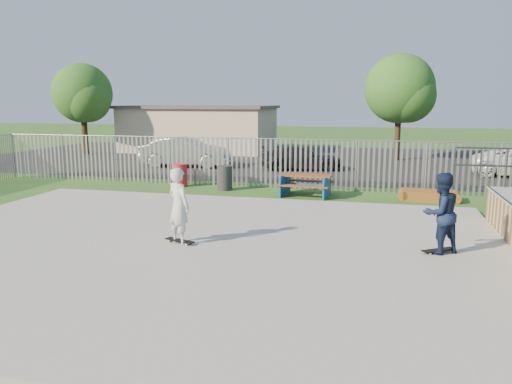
% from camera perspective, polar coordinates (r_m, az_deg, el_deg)
% --- Properties ---
extents(ground, '(120.00, 120.00, 0.00)m').
position_cam_1_polar(ground, '(12.09, -8.28, -6.53)').
color(ground, '#2B5E20').
rests_on(ground, ground).
extents(concrete_slab, '(15.00, 12.00, 0.15)m').
position_cam_1_polar(concrete_slab, '(12.07, -8.29, -6.19)').
color(concrete_slab, '#999A95').
rests_on(concrete_slab, ground).
extents(fence, '(26.04, 16.02, 2.00)m').
position_cam_1_polar(fence, '(15.86, 1.21, 1.31)').
color(fence, gray).
rests_on(fence, ground).
extents(picnic_table, '(2.04, 1.72, 0.81)m').
position_cam_1_polar(picnic_table, '(18.69, 5.70, 0.81)').
color(picnic_table, brown).
rests_on(picnic_table, ground).
extents(funbox, '(1.83, 1.01, 0.35)m').
position_cam_1_polar(funbox, '(18.82, 19.16, -0.38)').
color(funbox, brown).
rests_on(funbox, ground).
extents(trash_bin_red, '(0.56, 0.56, 0.94)m').
position_cam_1_polar(trash_bin_red, '(20.89, -8.64, 1.91)').
color(trash_bin_red, red).
rests_on(trash_bin_red, ground).
extents(trash_bin_grey, '(0.59, 0.59, 0.98)m').
position_cam_1_polar(trash_bin_grey, '(19.86, -3.57, 1.62)').
color(trash_bin_grey, '#272729').
rests_on(trash_bin_grey, ground).
extents(parking_lot, '(40.00, 18.00, 0.02)m').
position_cam_1_polar(parking_lot, '(30.23, 5.31, 3.67)').
color(parking_lot, black).
rests_on(parking_lot, ground).
extents(car_silver, '(4.93, 2.13, 1.58)m').
position_cam_1_polar(car_silver, '(27.10, -8.04, 4.55)').
color(car_silver, silver).
rests_on(car_silver, parking_lot).
extents(car_dark, '(4.47, 2.62, 1.22)m').
position_cam_1_polar(car_dark, '(25.73, 5.18, 3.90)').
color(car_dark, black).
rests_on(car_dark, parking_lot).
extents(building, '(10.40, 6.40, 3.20)m').
position_cam_1_polar(building, '(35.96, -6.48, 7.26)').
color(building, beige).
rests_on(building, ground).
extents(tree_left, '(3.85, 3.85, 5.94)m').
position_cam_1_polar(tree_left, '(35.10, -19.23, 10.59)').
color(tree_left, '#382616').
rests_on(tree_left, ground).
extents(tree_mid, '(4.05, 4.05, 6.25)m').
position_cam_1_polar(tree_mid, '(30.96, 16.10, 11.26)').
color(tree_mid, '#3A2917').
rests_on(tree_mid, ground).
extents(skateboard_a, '(0.77, 0.62, 0.08)m').
position_cam_1_polar(skateboard_a, '(11.92, 20.08, -6.36)').
color(skateboard_a, black).
rests_on(skateboard_a, concrete_slab).
extents(skateboard_b, '(0.82, 0.47, 0.08)m').
position_cam_1_polar(skateboard_b, '(12.09, -8.70, -5.61)').
color(skateboard_b, black).
rests_on(skateboard_b, concrete_slab).
extents(skater_navy, '(1.11, 1.06, 1.81)m').
position_cam_1_polar(skater_navy, '(11.71, 20.34, -2.29)').
color(skater_navy, '#121D39').
rests_on(skater_navy, concrete_slab).
extents(skater_white, '(0.79, 0.71, 1.81)m').
position_cam_1_polar(skater_white, '(11.88, -8.82, -1.59)').
color(skater_white, silver).
rests_on(skater_white, concrete_slab).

